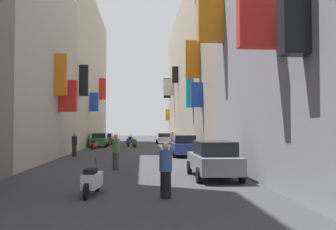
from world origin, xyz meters
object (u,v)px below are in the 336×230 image
Objects in this scene: scooter_blue at (128,142)px; scooter_green at (134,143)px; scooter_white at (92,180)px; parked_car_silver at (164,138)px; parked_car_red at (105,138)px; pedestrian_near_left at (166,171)px; pedestrian_mid_street at (74,145)px; scooter_red at (94,144)px; pedestrian_crossing at (116,152)px; parked_car_blue at (184,145)px; pedestrian_near_right at (172,142)px; parked_car_green at (100,140)px; parked_car_grey at (214,159)px; scooter_black at (130,139)px.

scooter_green is (0.72, -2.36, 0.00)m from scooter_blue.
parked_car_silver is at bearing 83.39° from scooter_white.
scooter_blue is (3.09, -6.17, -0.27)m from parked_car_red.
pedestrian_mid_street reaches higher than pedestrian_near_left.
parked_car_silver reaches higher than scooter_red.
scooter_green is 1.08× the size of pedestrian_crossing.
parked_car_red reaches higher than parked_car_silver.
parked_car_blue is 2.36× the size of pedestrian_crossing.
parked_car_silver is 2.46× the size of pedestrian_near_left.
scooter_green is (3.81, -8.54, -0.27)m from parked_car_red.
scooter_white is at bearing -85.44° from parked_car_red.
parked_car_red is 37.89m from scooter_white.
parked_car_silver is 31.69m from pedestrian_crossing.
parked_car_green is at bearing 125.68° from pedestrian_near_right.
parked_car_grey is 2.46× the size of pedestrian_near_right.
pedestrian_near_left is 18.16m from pedestrian_mid_street.
scooter_white is (3.01, -37.77, -0.27)m from parked_car_red.
scooter_white is at bearing 163.90° from pedestrian_near_left.
parked_car_silver is 0.98× the size of parked_car_red.
parked_car_grey is at bearing -81.67° from scooter_green.
parked_car_grey is 5.93m from scooter_white.
parked_car_grey is 16.80m from pedestrian_near_right.
parked_car_green is 2.19× the size of scooter_green.
pedestrian_near_right reaches higher than parked_car_grey.
scooter_green is at bearing 88.59° from pedestrian_crossing.
parked_car_grey reaches higher than scooter_red.
pedestrian_near_left is at bearing -95.03° from pedestrian_near_right.
scooter_green is (0.80, 29.23, -0.00)m from scooter_white.
parked_car_green is at bearing -89.72° from parked_car_red.
pedestrian_mid_street is at bearing -91.61° from scooter_red.
parked_car_blue is at bearing -62.20° from parked_car_green.
parked_car_green reaches higher than scooter_blue.
parked_car_grey reaches higher than parked_car_red.
scooter_red is 9.41m from pedestrian_mid_street.
parked_car_silver is 6.00m from scooter_black.
parked_car_grey is 23.47m from scooter_red.
scooter_black is at bearing 99.80° from parked_car_blue.
parked_car_blue reaches higher than parked_car_red.
pedestrian_crossing reaches higher than parked_car_silver.
pedestrian_mid_street is (-7.81, -22.04, 0.12)m from parked_car_silver.
scooter_blue is 1.01× the size of scooter_black.
scooter_black and scooter_white have the same top height.
scooter_green is at bearing 39.56° from scooter_red.
pedestrian_crossing is 10.03m from pedestrian_mid_street.
parked_car_grey is 25.67m from scooter_green.
scooter_blue is at bearing -89.69° from scooter_black.
pedestrian_near_right reaches higher than scooter_blue.
pedestrian_near_right is at bearing 73.89° from pedestrian_crossing.
scooter_red is 5.02m from scooter_green.
pedestrian_near_left reaches higher than parked_car_grey.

